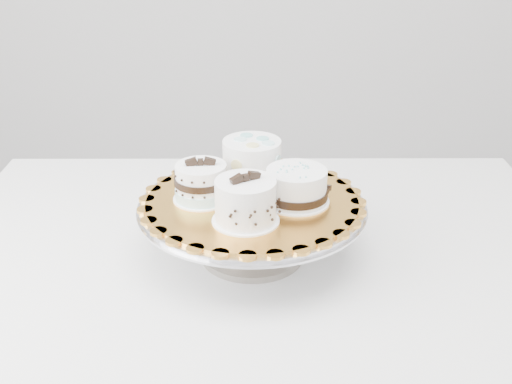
{
  "coord_description": "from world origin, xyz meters",
  "views": [
    {
      "loc": [
        0.12,
        -1.0,
        1.37
      ],
      "look_at": [
        0.09,
        0.02,
        0.88
      ],
      "focal_mm": 45.0,
      "sensor_mm": 36.0,
      "label": 1
    }
  ],
  "objects_px": {
    "cake_stand": "(252,219)",
    "cake_swirl": "(245,202)",
    "cake_board": "(252,201)",
    "cake_ribbon": "(297,187)",
    "cake_dots": "(252,160)",
    "table": "(259,273)",
    "cake_banded": "(201,184)"
  },
  "relations": [
    {
      "from": "cake_board",
      "to": "cake_ribbon",
      "type": "xyz_separation_m",
      "value": [
        0.08,
        -0.01,
        0.03
      ]
    },
    {
      "from": "table",
      "to": "cake_banded",
      "type": "xyz_separation_m",
      "value": [
        -0.1,
        -0.06,
        0.22
      ]
    },
    {
      "from": "table",
      "to": "cake_swirl",
      "type": "xyz_separation_m",
      "value": [
        -0.02,
        -0.14,
        0.23
      ]
    },
    {
      "from": "cake_stand",
      "to": "cake_swirl",
      "type": "height_order",
      "value": "cake_swirl"
    },
    {
      "from": "cake_board",
      "to": "cake_dots",
      "type": "height_order",
      "value": "cake_dots"
    },
    {
      "from": "cake_swirl",
      "to": "cake_ribbon",
      "type": "bearing_deg",
      "value": 7.82
    },
    {
      "from": "table",
      "to": "cake_dots",
      "type": "height_order",
      "value": "cake_dots"
    },
    {
      "from": "cake_ribbon",
      "to": "cake_swirl",
      "type": "bearing_deg",
      "value": -120.84
    },
    {
      "from": "cake_stand",
      "to": "cake_dots",
      "type": "relative_size",
      "value": 3.13
    },
    {
      "from": "cake_stand",
      "to": "cake_banded",
      "type": "distance_m",
      "value": 0.11
    },
    {
      "from": "cake_swirl",
      "to": "cake_dots",
      "type": "xyz_separation_m",
      "value": [
        0.0,
        0.16,
        0.01
      ]
    },
    {
      "from": "cake_banded",
      "to": "cake_dots",
      "type": "height_order",
      "value": "cake_banded"
    },
    {
      "from": "table",
      "to": "cake_banded",
      "type": "height_order",
      "value": "cake_banded"
    },
    {
      "from": "cake_board",
      "to": "cake_swirl",
      "type": "distance_m",
      "value": 0.09
    },
    {
      "from": "cake_board",
      "to": "cake_ribbon",
      "type": "relative_size",
      "value": 2.82
    },
    {
      "from": "cake_stand",
      "to": "cake_board",
      "type": "height_order",
      "value": "cake_board"
    },
    {
      "from": "cake_banded",
      "to": "cake_dots",
      "type": "distance_m",
      "value": 0.12
    },
    {
      "from": "table",
      "to": "cake_ribbon",
      "type": "height_order",
      "value": "cake_ribbon"
    },
    {
      "from": "cake_swirl",
      "to": "cake_ribbon",
      "type": "height_order",
      "value": "cake_swirl"
    },
    {
      "from": "table",
      "to": "cake_board",
      "type": "height_order",
      "value": "cake_board"
    },
    {
      "from": "cake_stand",
      "to": "cake_dots",
      "type": "xyz_separation_m",
      "value": [
        -0.0,
        0.08,
        0.08
      ]
    },
    {
      "from": "cake_stand",
      "to": "cake_board",
      "type": "xyz_separation_m",
      "value": [
        -0.0,
        -0.0,
        0.04
      ]
    },
    {
      "from": "cake_board",
      "to": "cake_dots",
      "type": "xyz_separation_m",
      "value": [
        -0.0,
        0.08,
        0.04
      ]
    },
    {
      "from": "table",
      "to": "cake_ribbon",
      "type": "relative_size",
      "value": 9.42
    },
    {
      "from": "cake_stand",
      "to": "cake_ribbon",
      "type": "distance_m",
      "value": 0.1
    },
    {
      "from": "cake_swirl",
      "to": "cake_banded",
      "type": "bearing_deg",
      "value": 102.31
    },
    {
      "from": "cake_dots",
      "to": "table",
      "type": "bearing_deg",
      "value": -58.75
    },
    {
      "from": "cake_ribbon",
      "to": "cake_banded",
      "type": "bearing_deg",
      "value": -163.5
    },
    {
      "from": "cake_swirl",
      "to": "cake_stand",
      "type": "bearing_deg",
      "value": 51.45
    },
    {
      "from": "table",
      "to": "cake_ribbon",
      "type": "bearing_deg",
      "value": -45.96
    },
    {
      "from": "cake_stand",
      "to": "cake_banded",
      "type": "xyz_separation_m",
      "value": [
        -0.09,
        -0.0,
        0.07
      ]
    },
    {
      "from": "cake_stand",
      "to": "cake_swirl",
      "type": "bearing_deg",
      "value": -95.39
    }
  ]
}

